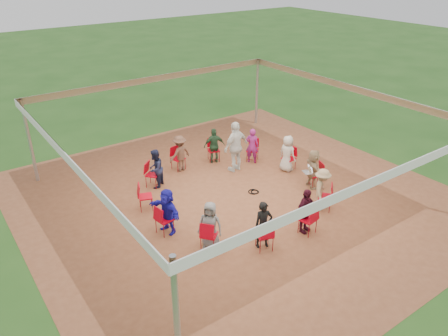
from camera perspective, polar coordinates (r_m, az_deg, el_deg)
ground at (r=14.52m, az=1.38°, el=-3.82°), size 80.00×80.00×0.00m
dirt_patch at (r=14.51m, az=1.38°, el=-3.80°), size 13.00×13.00×0.00m
tent at (r=13.48m, az=1.49°, el=4.93°), size 10.33×10.33×3.00m
chair_0 at (r=15.28m, az=11.90°, el=-0.86°), size 0.56×0.55×0.90m
chair_1 at (r=16.29m, az=8.47°, el=1.23°), size 0.50×0.49×0.90m
chair_2 at (r=16.84m, az=3.75°, el=2.33°), size 0.61×0.60×0.90m
chair_3 at (r=16.81m, az=-1.36°, el=2.33°), size 0.55×0.56×0.90m
chair_4 at (r=16.21m, az=-6.02°, el=1.24°), size 0.49×0.50×0.90m
chair_5 at (r=15.15m, az=-9.31°, el=-0.86°), size 0.60×0.61×0.90m
chair_6 at (r=13.86m, az=-10.21°, el=-3.71°), size 0.56×0.55×0.90m
chair_7 at (r=12.65m, az=-7.79°, el=-6.70°), size 0.50×0.49×0.90m
chair_8 at (r=11.92m, az=-1.97°, el=-8.74°), size 0.61×0.60×0.90m
chair_9 at (r=11.96m, az=5.32°, el=-8.71°), size 0.55×0.56×0.90m
chair_10 at (r=12.76m, az=10.90°, el=-6.65°), size 0.49×0.50×0.90m
chair_11 at (r=13.99m, az=13.03°, el=-3.68°), size 0.60×0.61×0.90m
person_seated_0 at (r=15.12m, az=11.57°, el=-0.10°), size 0.89×1.36×1.38m
person_seated_1 at (r=16.10m, az=8.27°, el=1.88°), size 0.48×0.72×1.38m
person_seated_2 at (r=16.63m, az=3.70°, el=2.93°), size 0.57×0.60×1.38m
person_seated_3 at (r=16.60m, az=-1.27°, el=2.94°), size 0.90×0.67×1.38m
person_seated_4 at (r=16.02m, az=-5.79°, el=1.90°), size 0.95×0.58×1.38m
person_seated_5 at (r=15.00m, az=-8.96°, el=-0.09°), size 0.76×0.72×1.38m
person_seated_6 at (r=12.58m, az=-7.43°, el=-5.56°), size 0.68×1.34×1.38m
person_seated_7 at (r=11.87m, az=-1.82°, el=-7.45°), size 0.72×0.76×1.38m
person_seated_8 at (r=11.91m, az=5.17°, el=-7.43°), size 0.59×0.48×1.38m
person_seated_9 at (r=12.68m, az=10.55°, el=-5.53°), size 0.86×0.54×1.38m
person_seated_10 at (r=13.88m, az=12.64°, el=-2.75°), size 0.97×0.90×1.38m
standing_person at (r=15.87m, az=1.56°, el=2.82°), size 1.18×0.72×1.90m
cable_coil at (r=14.81m, az=3.93°, el=-3.11°), size 0.43×0.43×0.03m
laptop at (r=15.07m, az=11.02°, el=-0.30°), size 0.38×0.42×0.24m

